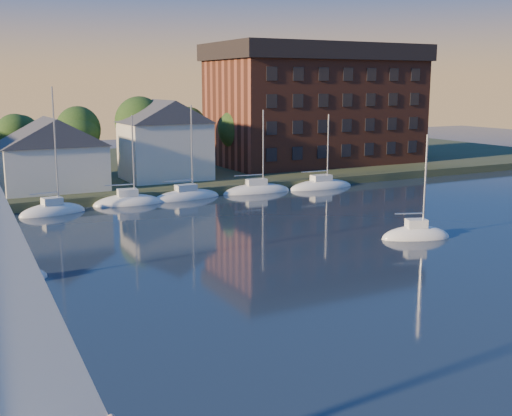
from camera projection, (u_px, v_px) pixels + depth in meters
ground at (480, 408)px, 25.67m from camera, size 260.00×260.00×0.00m
shoreline_land at (74, 175)px, 90.87m from camera, size 160.00×50.00×2.00m
wooden_dock at (119, 201)px, 70.87m from camera, size 120.00×3.00×1.00m
clubhouse_centre at (52, 153)px, 71.50m from camera, size 11.55×8.40×8.08m
clubhouse_east at (165, 139)px, 79.46m from camera, size 10.50×8.40×9.80m
condo_block at (316, 104)px, 95.75m from camera, size 31.00×17.00×17.40m
tree_line at (108, 129)px, 79.98m from camera, size 93.40×5.40×8.90m
moored_fleet at (50, 211)px, 64.60m from camera, size 71.50×2.40×12.05m
drifting_sailboat_right at (416, 237)px, 53.66m from camera, size 6.24×3.89×9.78m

